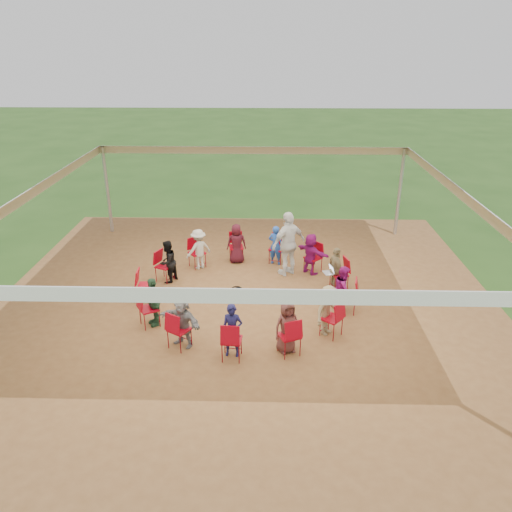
{
  "coord_description": "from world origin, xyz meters",
  "views": [
    {
      "loc": [
        0.54,
        -11.49,
        6.27
      ],
      "look_at": [
        0.24,
        0.3,
        1.14
      ],
      "focal_mm": 35.0,
      "sensor_mm": 36.0,
      "label": 1
    }
  ],
  "objects_px": {
    "person_seated_10": "(328,310)",
    "laptop": "(330,271)",
    "person_seated_7": "(182,321)",
    "chair_5": "(165,266)",
    "chair_10": "(289,336)",
    "person_seated_2": "(276,245)",
    "person_seated_11": "(343,289)",
    "chair_6": "(146,286)",
    "chair_2": "(277,249)",
    "chair_12": "(348,296)",
    "chair_0": "(339,274)",
    "person_seated_6": "(153,302)",
    "chair_3": "(236,247)",
    "person_seated_9": "(287,326)",
    "standing_person": "(289,244)",
    "chair_9": "(232,340)",
    "person_seated_1": "(311,254)",
    "person_seated_8": "(232,331)",
    "person_seated_5": "(168,262)",
    "chair_11": "(332,319)",
    "chair_1": "(313,258)",
    "person_seated_0": "(336,269)",
    "chair_7": "(149,309)",
    "cable_coil": "(237,289)",
    "chair_4": "(197,253)",
    "person_seated_4": "(199,249)",
    "chair_8": "(179,330)"
  },
  "relations": [
    {
      "from": "chair_0",
      "to": "person_seated_10",
      "type": "xyz_separation_m",
      "value": [
        -0.57,
        -2.28,
        0.16
      ]
    },
    {
      "from": "person_seated_7",
      "to": "person_seated_8",
      "type": "distance_m",
      "value": 1.18
    },
    {
      "from": "chair_6",
      "to": "chair_11",
      "type": "xyz_separation_m",
      "value": [
        4.6,
        -1.52,
        0.0
      ]
    },
    {
      "from": "chair_7",
      "to": "chair_2",
      "type": "bearing_deg",
      "value": 110.77
    },
    {
      "from": "chair_4",
      "to": "chair_5",
      "type": "height_order",
      "value": "same"
    },
    {
      "from": "chair_5",
      "to": "person_seated_0",
      "type": "xyz_separation_m",
      "value": [
        4.71,
        -0.41,
        0.16
      ]
    },
    {
      "from": "chair_0",
      "to": "person_seated_10",
      "type": "distance_m",
      "value": 2.36
    },
    {
      "from": "chair_2",
      "to": "chair_12",
      "type": "xyz_separation_m",
      "value": [
        1.73,
        -2.97,
        0.0
      ]
    },
    {
      "from": "chair_11",
      "to": "person_seated_10",
      "type": "relative_size",
      "value": 0.74
    },
    {
      "from": "chair_7",
      "to": "person_seated_0",
      "type": "height_order",
      "value": "person_seated_0"
    },
    {
      "from": "chair_0",
      "to": "person_seated_11",
      "type": "distance_m",
      "value": 1.23
    },
    {
      "from": "chair_10",
      "to": "standing_person",
      "type": "height_order",
      "value": "standing_person"
    },
    {
      "from": "chair_0",
      "to": "person_seated_6",
      "type": "xyz_separation_m",
      "value": [
        -4.62,
        -1.97,
        0.16
      ]
    },
    {
      "from": "chair_12",
      "to": "chair_9",
      "type": "bearing_deg",
      "value": 138.46
    },
    {
      "from": "chair_8",
      "to": "person_seated_5",
      "type": "xyz_separation_m",
      "value": [
        -0.86,
        3.25,
        0.16
      ]
    },
    {
      "from": "laptop",
      "to": "chair_0",
      "type": "bearing_deg",
      "value": -90.0
    },
    {
      "from": "chair_1",
      "to": "person_seated_0",
      "type": "xyz_separation_m",
      "value": [
        0.51,
        -1.11,
        0.16
      ]
    },
    {
      "from": "person_seated_8",
      "to": "laptop",
      "type": "distance_m",
      "value": 3.93
    },
    {
      "from": "chair_7",
      "to": "person_seated_10",
      "type": "height_order",
      "value": "person_seated_10"
    },
    {
      "from": "chair_0",
      "to": "chair_10",
      "type": "distance_m",
      "value": 3.44
    },
    {
      "from": "person_seated_1",
      "to": "person_seated_5",
      "type": "distance_m",
      "value": 4.07
    },
    {
      "from": "chair_1",
      "to": "person_seated_11",
      "type": "xyz_separation_m",
      "value": [
        0.56,
        -2.29,
        0.16
      ]
    },
    {
      "from": "person_seated_2",
      "to": "person_seated_11",
      "type": "height_order",
      "value": "same"
    },
    {
      "from": "person_seated_10",
      "to": "chair_10",
      "type": "bearing_deg",
      "value": 171.65
    },
    {
      "from": "chair_10",
      "to": "standing_person",
      "type": "distance_m",
      "value": 4.05
    },
    {
      "from": "chair_10",
      "to": "laptop",
      "type": "relative_size",
      "value": 2.41
    },
    {
      "from": "person_seated_5",
      "to": "standing_person",
      "type": "height_order",
      "value": "standing_person"
    },
    {
      "from": "person_seated_2",
      "to": "chair_11",
      "type": "bearing_deg",
      "value": 125.55
    },
    {
      "from": "chair_12",
      "to": "person_seated_0",
      "type": "height_order",
      "value": "person_seated_0"
    },
    {
      "from": "chair_10",
      "to": "person_seated_8",
      "type": "height_order",
      "value": "person_seated_8"
    },
    {
      "from": "chair_11",
      "to": "person_seated_9",
      "type": "xyz_separation_m",
      "value": [
        -1.04,
        -0.64,
        0.16
      ]
    },
    {
      "from": "person_seated_4",
      "to": "person_seated_6",
      "type": "height_order",
      "value": "same"
    },
    {
      "from": "chair_3",
      "to": "person_seated_2",
      "type": "height_order",
      "value": "person_seated_2"
    },
    {
      "from": "person_seated_10",
      "to": "laptop",
      "type": "height_order",
      "value": "person_seated_10"
    },
    {
      "from": "person_seated_6",
      "to": "standing_person",
      "type": "height_order",
      "value": "standing_person"
    },
    {
      "from": "chair_11",
      "to": "chair_9",
      "type": "bearing_deg",
      "value": 152.31
    },
    {
      "from": "chair_3",
      "to": "person_seated_9",
      "type": "height_order",
      "value": "person_seated_9"
    },
    {
      "from": "chair_2",
      "to": "person_seated_1",
      "type": "distance_m",
      "value": 1.23
    },
    {
      "from": "chair_8",
      "to": "chair_11",
      "type": "distance_m",
      "value": 3.44
    },
    {
      "from": "chair_6",
      "to": "laptop",
      "type": "distance_m",
      "value": 4.86
    },
    {
      "from": "chair_12",
      "to": "cable_coil",
      "type": "xyz_separation_m",
      "value": [
        -2.82,
        1.12,
        -0.43
      ]
    },
    {
      "from": "chair_0",
      "to": "laptop",
      "type": "relative_size",
      "value": 2.41
    },
    {
      "from": "laptop",
      "to": "chair_2",
      "type": "bearing_deg",
      "value": 21.42
    },
    {
      "from": "person_seated_7",
      "to": "laptop",
      "type": "bearing_deg",
      "value": 69.97
    },
    {
      "from": "chair_5",
      "to": "chair_10",
      "type": "relative_size",
      "value": 1.0
    },
    {
      "from": "person_seated_7",
      "to": "cable_coil",
      "type": "xyz_separation_m",
      "value": [
        1.03,
        2.7,
        -0.6
      ]
    },
    {
      "from": "standing_person",
      "to": "laptop",
      "type": "distance_m",
      "value": 1.52
    },
    {
      "from": "chair_12",
      "to": "person_seated_5",
      "type": "relative_size",
      "value": 0.74
    },
    {
      "from": "chair_2",
      "to": "cable_coil",
      "type": "bearing_deg",
      "value": 77.64
    },
    {
      "from": "chair_4",
      "to": "chair_11",
      "type": "relative_size",
      "value": 1.0
    }
  ]
}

